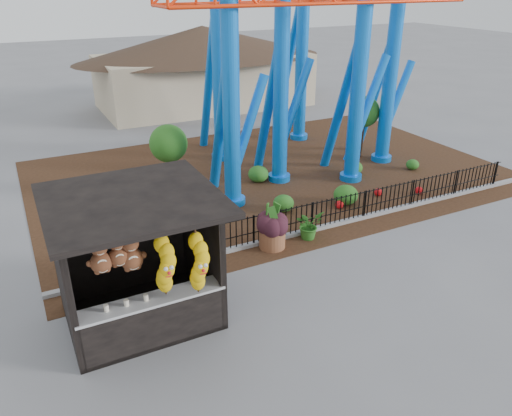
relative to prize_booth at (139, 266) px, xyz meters
name	(u,v)px	position (x,y,z in m)	size (l,w,h in m)	color
ground	(280,309)	(3.00, -0.92, -1.52)	(120.00, 120.00, 0.00)	slate
mulch_bed	(269,173)	(7.00, 7.08, -1.52)	(18.00, 12.00, 0.02)	#331E11
curb	(344,222)	(7.00, 2.08, -1.46)	(18.00, 0.18, 0.12)	gray
prize_booth	(139,266)	(0.00, 0.00, 0.00)	(3.50, 3.40, 3.12)	black
picket_fence	(367,204)	(7.90, 2.08, -1.02)	(12.20, 0.06, 1.00)	black
terracotta_planter	(272,237)	(4.24, 1.78, -1.20)	(0.76, 0.76, 0.65)	brown
planter_foliage	(272,217)	(4.24, 1.78, -0.55)	(0.70, 0.70, 0.64)	black
potted_plant	(309,225)	(5.48, 1.78, -1.07)	(0.81, 0.70, 0.90)	#27581A
landscaping	(321,184)	(7.79, 4.58, -1.22)	(7.74, 4.23, 0.68)	#245B1A
pavilion	(203,53)	(9.00, 19.08, 1.54)	(15.00, 15.00, 4.80)	#BFAD8C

